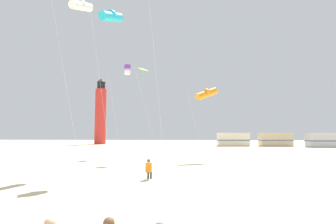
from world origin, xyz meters
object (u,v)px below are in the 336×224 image
rv_van_silver (324,140)px  rv_van_tan (275,140)px  kite_box_violet (127,70)px  rv_van_cream (233,140)px  kite_tube_white (81,6)px  lighthouse_distant (101,113)px  kite_tube_cyan (111,16)px  kite_tube_orange (206,93)px  kite_diamond_lime (143,73)px  kite_flyer_standing (149,168)px

rv_van_silver → rv_van_tan: bearing=152.5°
kite_box_violet → rv_van_cream: (17.02, 25.01, -8.85)m
kite_tube_white → lighthouse_distant: bearing=106.3°
kite_box_violet → lighthouse_distant: (-14.46, 33.84, -2.40)m
kite_box_violet → kite_tube_cyan: kite_tube_cyan is taller
kite_tube_orange → rv_van_silver: 35.60m
kite_diamond_lime → kite_tube_cyan: bearing=-104.2°
kite_flyer_standing → rv_van_silver: bearing=-126.8°
kite_diamond_lime → lighthouse_distant: bearing=113.9°
kite_tube_orange → kite_box_violet: size_ratio=0.68×
kite_tube_white → kite_flyer_standing: bearing=-39.2°
kite_tube_cyan → lighthouse_distant: bearing=109.2°
kite_box_violet → kite_tube_white: bearing=-99.7°
kite_flyer_standing → kite_tube_orange: bearing=-109.7°
kite_box_violet → rv_van_tan: size_ratio=1.65×
kite_tube_white → kite_diamond_lime: bearing=46.4°
kite_diamond_lime → lighthouse_distant: size_ratio=0.54×
kite_tube_cyan → kite_diamond_lime: bearing=75.8°
lighthouse_distant → rv_van_cream: lighthouse_distant is taller
kite_tube_white → rv_van_tan: kite_tube_white is taller
kite_flyer_standing → kite_tube_orange: (4.25, 10.95, 6.00)m
kite_flyer_standing → kite_tube_orange: kite_tube_orange is taller
kite_flyer_standing → rv_van_silver: (28.71, 36.28, 0.78)m
kite_tube_orange → rv_van_cream: (7.99, 29.19, -5.23)m
kite_flyer_standing → rv_van_cream: size_ratio=0.18×
rv_van_cream → kite_tube_orange: bearing=-108.5°
kite_box_violet → lighthouse_distant: size_ratio=0.64×
lighthouse_distant → rv_van_tan: lighthouse_distant is taller
kite_tube_white → lighthouse_distant: lighthouse_distant is taller
kite_box_violet → rv_van_silver: (33.48, 21.15, -8.85)m
kite_tube_white → lighthouse_distant: (-12.77, 43.70, -5.33)m
kite_tube_white → kite_tube_cyan: kite_tube_white is taller
kite_tube_orange → rv_van_cream: kite_tube_orange is taller
kite_flyer_standing → rv_van_tan: 45.07m
rv_van_tan → lighthouse_distant: bearing=163.4°
kite_flyer_standing → kite_tube_white: size_ratio=0.08×
lighthouse_distant → kite_box_violet: bearing=-66.9°
kite_diamond_lime → rv_van_tan: size_ratio=1.39×
rv_van_cream → rv_van_silver: bearing=-16.4°
kite_tube_white → kite_tube_orange: size_ratio=1.90×
kite_flyer_standing → kite_diamond_lime: size_ratio=0.13×
kite_flyer_standing → rv_van_cream: bearing=-105.4°
kite_tube_white → kite_tube_orange: kite_tube_white is taller
kite_tube_white → rv_van_cream: size_ratio=2.12×
kite_tube_orange → kite_box_violet: (-9.03, 4.18, 3.62)m
kite_tube_orange → kite_box_violet: 10.58m
rv_van_cream → kite_box_violet: bearing=-127.4°
rv_van_cream → rv_van_silver: 16.91m
kite_flyer_standing → rv_van_tan: rv_van_tan is taller
kite_tube_white → kite_tube_cyan: (2.95, -1.34, -1.64)m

